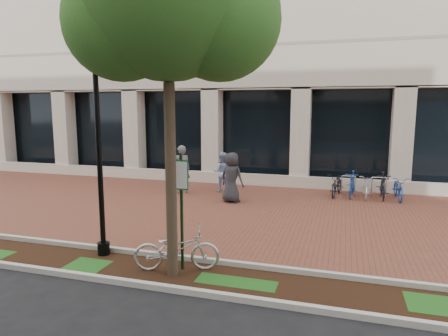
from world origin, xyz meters
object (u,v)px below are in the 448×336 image
(lamppost, at_px, (98,140))
(locked_bicycle, at_px, (177,249))
(pedestrian_left, at_px, (181,169))
(pedestrian_right, at_px, (232,177))
(street_tree, at_px, (170,3))
(pedestrian_mid, at_px, (222,172))
(parking_sign, at_px, (181,197))
(bike_rack_cluster, at_px, (367,186))

(lamppost, distance_m, locked_bicycle, 3.01)
(pedestrian_left, height_order, pedestrian_right, pedestrian_left)
(lamppost, distance_m, pedestrian_right, 6.32)
(street_tree, bearing_deg, pedestrian_mid, 100.26)
(pedestrian_mid, bearing_deg, pedestrian_right, 110.79)
(pedestrian_right, bearing_deg, street_tree, 111.69)
(parking_sign, bearing_deg, street_tree, -93.60)
(lamppost, bearing_deg, pedestrian_right, 76.13)
(street_tree, xyz_separation_m, pedestrian_right, (-0.61, 6.44, -4.43))
(lamppost, distance_m, pedestrian_left, 7.04)
(parking_sign, relative_size, pedestrian_mid, 1.54)
(parking_sign, relative_size, bike_rack_cluster, 0.84)
(lamppost, height_order, street_tree, street_tree)
(locked_bicycle, xyz_separation_m, pedestrian_right, (-0.55, 6.21, 0.44))
(pedestrian_mid, bearing_deg, parking_sign, 94.00)
(lamppost, height_order, locked_bicycle, lamppost)
(pedestrian_mid, height_order, bike_rack_cluster, pedestrian_mid)
(pedestrian_right, bearing_deg, bike_rack_cluster, -139.12)
(lamppost, xyz_separation_m, pedestrian_right, (1.45, 5.88, -1.79))
(locked_bicycle, distance_m, pedestrian_right, 6.25)
(parking_sign, distance_m, street_tree, 3.77)
(parking_sign, height_order, lamppost, lamppost)
(parking_sign, distance_m, pedestrian_right, 6.20)
(street_tree, height_order, bike_rack_cluster, street_tree)
(locked_bicycle, bearing_deg, pedestrian_left, 2.51)
(street_tree, height_order, locked_bicycle, street_tree)
(parking_sign, relative_size, lamppost, 0.52)
(pedestrian_left, bearing_deg, bike_rack_cluster, 157.42)
(locked_bicycle, height_order, bike_rack_cluster, bike_rack_cluster)
(lamppost, bearing_deg, street_tree, -15.01)
(locked_bicycle, bearing_deg, pedestrian_right, -14.47)
(parking_sign, distance_m, pedestrian_left, 7.64)
(parking_sign, distance_m, bike_rack_cluster, 9.33)
(pedestrian_mid, bearing_deg, pedestrian_left, 19.46)
(lamppost, bearing_deg, bike_rack_cluster, 52.47)
(bike_rack_cluster, bearing_deg, pedestrian_mid, -170.94)
(parking_sign, xyz_separation_m, pedestrian_right, (-0.64, 6.13, -0.67))
(pedestrian_left, height_order, bike_rack_cluster, pedestrian_left)
(parking_sign, xyz_separation_m, bike_rack_cluster, (4.10, 8.31, -1.12))
(street_tree, relative_size, locked_bicycle, 4.01)
(locked_bicycle, bearing_deg, pedestrian_mid, -9.44)
(pedestrian_mid, bearing_deg, locked_bicycle, 93.27)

